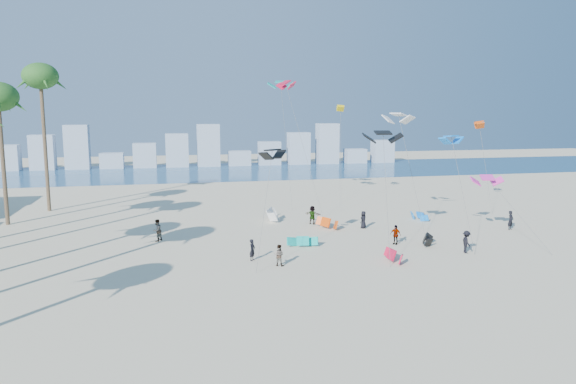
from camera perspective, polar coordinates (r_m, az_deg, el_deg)
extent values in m
plane|color=beige|center=(29.81, 1.10, -13.39)|extent=(220.00, 220.00, 0.00)
plane|color=navy|center=(99.68, -8.74, 2.13)|extent=(220.00, 220.00, 0.00)
imported|color=black|center=(40.68, -3.79, -6.13)|extent=(0.66, 0.71, 1.63)
imported|color=gray|center=(39.28, -0.98, -6.69)|extent=(0.96, 0.90, 1.58)
imported|color=black|center=(51.96, 7.98, -2.92)|extent=(0.95, 0.94, 1.65)
imported|color=gray|center=(46.24, 11.30, -4.45)|extent=(0.95, 1.00, 1.66)
imported|color=black|center=(44.94, 18.36, -5.03)|extent=(0.81, 1.23, 1.78)
imported|color=gray|center=(53.37, 2.60, -2.44)|extent=(1.63, 1.52, 1.83)
imported|color=black|center=(55.01, 22.49, -2.78)|extent=(0.78, 0.69, 1.80)
imported|color=gray|center=(47.76, -13.67, -3.96)|extent=(1.15, 1.18, 1.91)
cylinder|color=#595959|center=(38.58, -2.50, -1.87)|extent=(1.88, 3.42, 8.29)
cylinder|color=#595959|center=(50.36, 12.94, 1.83)|extent=(1.43, 3.43, 10.79)
cylinder|color=#595959|center=(44.56, 18.02, -0.30)|extent=(1.29, 2.25, 9.16)
cylinder|color=#595959|center=(57.45, 1.70, 4.56)|extent=(3.03, 4.99, 14.15)
cylinder|color=#595959|center=(61.65, 5.60, 3.66)|extent=(1.01, 3.73, 11.72)
cylinder|color=#595959|center=(48.06, 23.18, -2.19)|extent=(2.28, 5.87, 5.46)
cylinder|color=#595959|center=(61.66, -0.18, 4.97)|extent=(0.52, 4.13, 14.44)
cylinder|color=#595959|center=(62.36, 20.17, 2.42)|extent=(0.92, 2.15, 9.96)
cylinder|color=#595959|center=(41.54, 10.37, -0.46)|extent=(1.46, 5.50, 9.41)
cylinder|color=brown|center=(59.16, -27.92, 2.85)|extent=(0.40, 0.40, 12.45)
cylinder|color=brown|center=(65.30, -24.32, 4.59)|extent=(0.40, 0.40, 14.83)
ellipsoid|color=#23591F|center=(65.29, -24.73, 11.09)|extent=(3.80, 3.80, 2.85)
cube|color=#9EADBF|center=(113.04, -27.58, 3.23)|extent=(4.40, 3.00, 4.80)
cube|color=#9EADBF|center=(111.52, -24.53, 3.84)|extent=(4.40, 3.00, 6.60)
cube|color=#9EADBF|center=(110.35, -21.40, 4.45)|extent=(4.40, 3.00, 8.40)
cube|color=#9EADBF|center=(109.78, -18.12, 3.18)|extent=(4.40, 3.00, 3.00)
cube|color=#9EADBF|center=(109.28, -14.90, 3.77)|extent=(4.40, 3.00, 4.80)
cube|color=#9EADBF|center=(109.13, -11.66, 4.35)|extent=(4.40, 3.00, 6.60)
cube|color=#9EADBF|center=(109.35, -8.41, 4.92)|extent=(4.40, 3.00, 8.40)
cube|color=#9EADBF|center=(110.18, -5.16, 3.59)|extent=(4.40, 3.00, 3.00)
cube|color=#9EADBF|center=(111.07, -1.99, 4.13)|extent=(4.40, 3.00, 4.80)
cube|color=#9EADBF|center=(112.31, 1.13, 4.64)|extent=(4.40, 3.00, 6.60)
cube|color=#9EADBF|center=(113.87, 4.18, 5.13)|extent=(4.40, 3.00, 8.40)
cube|color=#9EADBF|center=(116.00, 7.10, 3.82)|extent=(4.40, 3.00, 3.00)
cube|color=#9EADBF|center=(118.16, 9.95, 4.28)|extent=(4.40, 3.00, 4.80)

